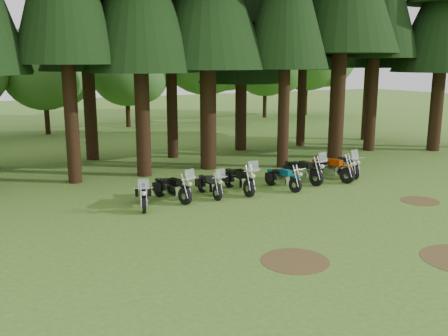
{
  "coord_description": "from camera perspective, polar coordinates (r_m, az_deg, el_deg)",
  "views": [
    {
      "loc": [
        -10.35,
        -11.96,
        5.12
      ],
      "look_at": [
        -1.42,
        5.0,
        1.0
      ],
      "focal_mm": 40.0,
      "sensor_mm": 36.0,
      "label": 1
    }
  ],
  "objects": [
    {
      "name": "decid_5",
      "position": [
        42.05,
        -1.49,
        13.63
      ],
      "size": [
        8.45,
        8.21,
        10.56
      ],
      "color": "#301E10",
      "rests_on": "ground"
    },
    {
      "name": "dirt_patch_1",
      "position": [
        20.05,
        21.49,
        -3.52
      ],
      "size": [
        1.4,
        1.4,
        0.01
      ],
      "primitive_type": "cylinder",
      "color": "#4C3D1E",
      "rests_on": "ground"
    },
    {
      "name": "decid_7",
      "position": [
        48.94,
        10.03,
        13.24
      ],
      "size": [
        8.44,
        8.2,
        10.55
      ],
      "color": "#301E10",
      "rests_on": "ground"
    },
    {
      "name": "decid_3",
      "position": [
        37.53,
        -19.47,
        10.52
      ],
      "size": [
        6.12,
        5.95,
        7.65
      ],
      "color": "#301E10",
      "rests_on": "ground"
    },
    {
      "name": "motorcycle_2",
      "position": [
        19.23,
        -1.67,
        -2.02
      ],
      "size": [
        0.37,
        2.0,
        1.26
      ],
      "rotation": [
        0.0,
        0.0,
        -0.01
      ],
      "color": "black",
      "rests_on": "ground"
    },
    {
      "name": "motorcycle_3",
      "position": [
        19.79,
        1.72,
        -1.41
      ],
      "size": [
        0.44,
        2.32,
        1.47
      ],
      "rotation": [
        0.0,
        0.0,
        -0.0
      ],
      "color": "black",
      "rests_on": "ground"
    },
    {
      "name": "motorcycle_1",
      "position": [
        18.69,
        -5.95,
        -2.39
      ],
      "size": [
        0.91,
        2.13,
        1.36
      ],
      "rotation": [
        0.0,
        0.0,
        0.31
      ],
      "color": "black",
      "rests_on": "ground"
    },
    {
      "name": "pine_back_4",
      "position": [
        29.2,
        2.03,
        18.27
      ],
      "size": [
        4.94,
        4.94,
        13.78
      ],
      "color": "#301E10",
      "rests_on": "ground"
    },
    {
      "name": "dirt_patch_0",
      "position": [
        13.4,
        8.12,
        -10.44
      ],
      "size": [
        1.8,
        1.8,
        0.01
      ],
      "primitive_type": "cylinder",
      "color": "#4C3D1E",
      "rests_on": "ground"
    },
    {
      "name": "motorcycle_6",
      "position": [
        22.28,
        12.2,
        -0.11
      ],
      "size": [
        0.9,
        2.37,
        1.5
      ],
      "rotation": [
        0.0,
        0.0,
        0.26
      ],
      "color": "black",
      "rests_on": "ground"
    },
    {
      "name": "motorcycle_0",
      "position": [
        17.99,
        -9.18,
        -3.17
      ],
      "size": [
        0.84,
        1.98,
        1.27
      ],
      "rotation": [
        0.0,
        0.0,
        -0.31
      ],
      "color": "black",
      "rests_on": "ground"
    },
    {
      "name": "decid_4",
      "position": [
        40.11,
        -10.66,
        10.85
      ],
      "size": [
        5.93,
        5.76,
        7.41
      ],
      "color": "#301E10",
      "rests_on": "ground"
    },
    {
      "name": "motorcycle_7",
      "position": [
        23.36,
        13.89,
        0.2
      ],
      "size": [
        0.67,
        2.07,
        0.86
      ],
      "rotation": [
        0.0,
        0.0,
        -0.26
      ],
      "color": "black",
      "rests_on": "ground"
    },
    {
      "name": "motorcycle_4",
      "position": [
        20.46,
        6.72,
        -1.23
      ],
      "size": [
        0.47,
        2.03,
        0.83
      ],
      "rotation": [
        0.0,
        0.0,
        0.17
      ],
      "color": "black",
      "rests_on": "ground"
    },
    {
      "name": "motorcycle_5",
      "position": [
        21.65,
        8.97,
        -0.37
      ],
      "size": [
        0.69,
        2.34,
        1.47
      ],
      "rotation": [
        0.0,
        0.0,
        0.18
      ],
      "color": "black",
      "rests_on": "ground"
    },
    {
      "name": "decid_6",
      "position": [
        46.41,
        5.24,
        12.18
      ],
      "size": [
        7.06,
        6.86,
        8.82
      ],
      "color": "#301E10",
      "rests_on": "ground"
    },
    {
      "name": "ground",
      "position": [
        16.63,
        12.52,
        -6.1
      ],
      "size": [
        120.0,
        120.0,
        0.0
      ],
      "primitive_type": "plane",
      "color": "#426B25",
      "rests_on": "ground"
    }
  ]
}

